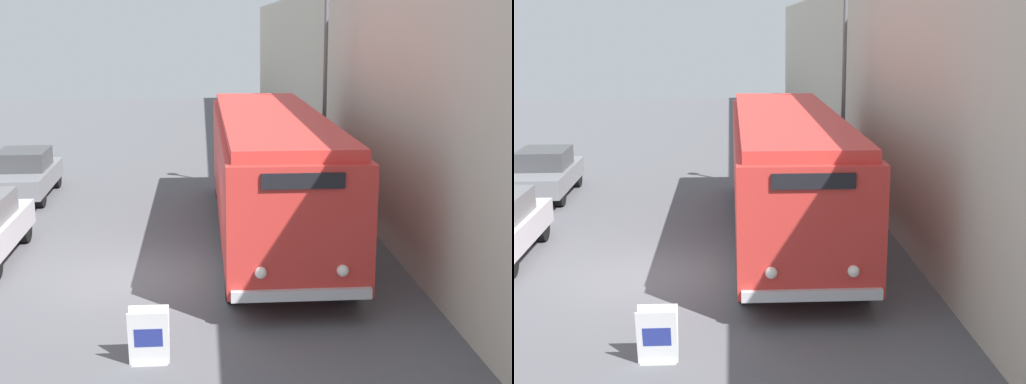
# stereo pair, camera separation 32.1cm
# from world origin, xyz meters

# --- Properties ---
(ground_plane) EXTENTS (80.00, 80.00, 0.00)m
(ground_plane) POSITION_xyz_m (0.00, 0.00, 0.00)
(ground_plane) COLOR #56565B
(building_wall_right) EXTENTS (0.30, 60.00, 6.73)m
(building_wall_right) POSITION_xyz_m (6.10, 10.00, 3.36)
(building_wall_right) COLOR beige
(building_wall_right) RESTS_ON ground_plane
(vintage_bus) EXTENTS (2.69, 11.60, 3.21)m
(vintage_bus) POSITION_xyz_m (3.16, 2.97, 1.83)
(vintage_bus) COLOR black
(vintage_bus) RESTS_ON ground_plane
(sign_board) EXTENTS (0.65, 0.36, 0.95)m
(sign_board) POSITION_xyz_m (0.51, -4.05, 0.46)
(sign_board) COLOR gray
(sign_board) RESTS_ON ground_plane
(streetlamp) EXTENTS (0.36, 0.36, 7.69)m
(streetlamp) POSITION_xyz_m (5.13, 6.51, 4.86)
(streetlamp) COLOR #595E60
(streetlamp) RESTS_ON ground_plane
(parked_car_mid) EXTENTS (1.83, 4.14, 1.52)m
(parked_car_mid) POSITION_xyz_m (-4.23, 7.90, 0.77)
(parked_car_mid) COLOR black
(parked_car_mid) RESTS_ON ground_plane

